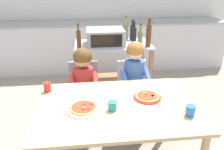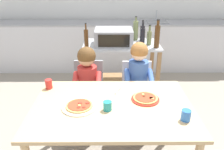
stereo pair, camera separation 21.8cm
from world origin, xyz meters
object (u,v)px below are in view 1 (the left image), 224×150
(child_in_red_shirt, at_px, (84,80))
(child_in_blue_striped_shirt, at_px, (135,78))
(bottle_dark_olive_oil, at_px, (132,32))
(bottle_clear_vinegar, at_px, (126,30))
(drinking_cup_blue, at_px, (190,111))
(drinking_cup_teal, at_px, (112,106))
(bottle_brown_beer, at_px, (134,36))
(dining_chair_right, at_px, (132,90))
(pizza_plate_white, at_px, (83,108))
(kitchen_island_cart, at_px, (113,63))
(bottle_squat_spirits, at_px, (79,40))
(drinking_cup_red, at_px, (47,87))
(toaster_oven, at_px, (105,37))
(dining_table, at_px, (116,113))
(bottle_tall_green_wine, at_px, (149,35))
(pizza_plate_red_rimmed, at_px, (147,97))
(dining_chair_left, at_px, (84,91))
(serving_spoon, at_px, (118,90))
(bottle_slim_sauce, at_px, (140,36))

(child_in_red_shirt, distance_m, child_in_blue_striped_shirt, 0.58)
(bottle_dark_olive_oil, bearing_deg, bottle_clear_vinegar, 176.62)
(drinking_cup_blue, bearing_deg, child_in_red_shirt, 134.01)
(drinking_cup_blue, relative_size, drinking_cup_teal, 1.11)
(bottle_brown_beer, bearing_deg, dining_chair_right, -101.32)
(pizza_plate_white, bearing_deg, drinking_cup_teal, -9.36)
(kitchen_island_cart, bearing_deg, child_in_blue_striped_shirt, -78.41)
(bottle_squat_spirits, relative_size, drinking_cup_red, 3.64)
(toaster_oven, relative_size, bottle_clear_vinegar, 1.47)
(toaster_oven, height_order, dining_table, toaster_oven)
(bottle_dark_olive_oil, height_order, pizza_plate_white, bottle_dark_olive_oil)
(bottle_dark_olive_oil, bearing_deg, pizza_plate_white, -113.99)
(bottle_squat_spirits, height_order, pizza_plate_white, bottle_squat_spirits)
(bottle_clear_vinegar, distance_m, dining_table, 1.68)
(bottle_dark_olive_oil, relative_size, dining_table, 0.21)
(kitchen_island_cart, xyz_separation_m, child_in_blue_striped_shirt, (0.16, -0.78, 0.11))
(bottle_clear_vinegar, height_order, dining_chair_right, bottle_clear_vinegar)
(bottle_tall_green_wine, height_order, pizza_plate_red_rimmed, bottle_tall_green_wine)
(toaster_oven, bearing_deg, dining_chair_left, -116.98)
(bottle_brown_beer, distance_m, dining_chair_left, 1.01)
(bottle_clear_vinegar, xyz_separation_m, serving_spoon, (-0.29, -1.35, -0.27))
(bottle_tall_green_wine, relative_size, pizza_plate_white, 1.25)
(kitchen_island_cart, height_order, bottle_slim_sauce, bottle_slim_sauce)
(bottle_tall_green_wine, distance_m, bottle_slim_sauce, 0.17)
(bottle_slim_sauce, height_order, pizza_plate_white, bottle_slim_sauce)
(dining_chair_right, bearing_deg, bottle_dark_olive_oil, 80.03)
(bottle_brown_beer, bearing_deg, bottle_slim_sauce, 32.63)
(kitchen_island_cart, height_order, child_in_blue_striped_shirt, child_in_blue_striped_shirt)
(bottle_tall_green_wine, bearing_deg, child_in_blue_striped_shirt, -115.73)
(bottle_dark_olive_oil, relative_size, serving_spoon, 2.08)
(toaster_oven, xyz_separation_m, bottle_brown_beer, (0.38, -0.07, 0.02))
(drinking_cup_red, distance_m, serving_spoon, 0.68)
(serving_spoon, bearing_deg, bottle_tall_green_wine, 61.02)
(bottle_slim_sauce, xyz_separation_m, pizza_plate_red_rimmed, (-0.21, -1.27, -0.23))
(bottle_tall_green_wine, xyz_separation_m, child_in_blue_striped_shirt, (-0.29, -0.61, -0.33))
(toaster_oven, height_order, bottle_brown_beer, bottle_brown_beer)
(bottle_tall_green_wine, bearing_deg, drinking_cup_red, -143.21)
(pizza_plate_white, height_order, drinking_cup_teal, drinking_cup_teal)
(bottle_dark_olive_oil, height_order, drinking_cup_teal, bottle_dark_olive_oil)
(bottle_dark_olive_oil, bearing_deg, dining_chair_right, -99.97)
(dining_chair_right, distance_m, pizza_plate_red_rimmed, 0.70)
(bottle_tall_green_wine, xyz_separation_m, bottle_clear_vinegar, (-0.24, 0.38, -0.01))
(pizza_plate_white, xyz_separation_m, pizza_plate_red_rimmed, (0.58, 0.13, 0.00))
(child_in_red_shirt, relative_size, drinking_cup_teal, 12.76)
(bottle_brown_beer, bearing_deg, dining_table, -107.58)
(bottle_clear_vinegar, height_order, child_in_blue_striped_shirt, bottle_clear_vinegar)
(bottle_squat_spirits, bearing_deg, bottle_brown_beer, 10.27)
(bottle_dark_olive_oil, bearing_deg, bottle_tall_green_wine, -69.39)
(bottle_brown_beer, bearing_deg, bottle_dark_olive_oil, 82.57)
(child_in_red_shirt, relative_size, pizza_plate_white, 3.44)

